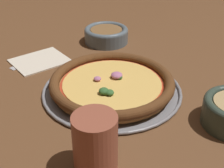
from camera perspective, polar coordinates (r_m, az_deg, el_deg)
name	(u,v)px	position (r m, az deg, el deg)	size (l,w,h in m)	color
ground_plane	(112,92)	(0.81, 0.00, -1.39)	(3.00, 3.00, 0.00)	brown
pizza_tray	(112,90)	(0.81, 0.00, -1.11)	(0.36, 0.36, 0.01)	gray
pizza	(112,83)	(0.80, 0.00, 0.19)	(0.32, 0.32, 0.03)	#A86B33
bowl_far	(106,34)	(1.09, -1.06, 9.08)	(0.15, 0.15, 0.05)	slate
drinking_cup	(95,144)	(0.56, -3.09, -10.89)	(0.08, 0.08, 0.12)	brown
napkin	(40,60)	(0.98, -13.07, 4.26)	(0.17, 0.14, 0.01)	beige
fork	(31,61)	(0.99, -14.59, 4.05)	(0.16, 0.06, 0.00)	#B7B7BC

